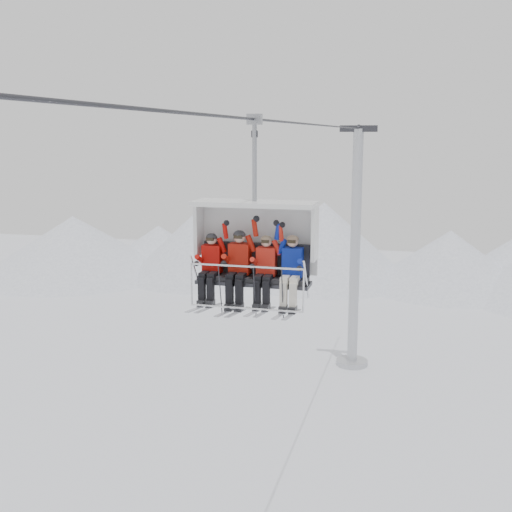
% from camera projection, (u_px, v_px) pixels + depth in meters
% --- Properties ---
extents(ridgeline, '(72.00, 21.00, 7.00)m').
position_uv_depth(ridgeline, '(359.00, 253.00, 55.69)').
color(ridgeline, white).
rests_on(ridgeline, ground).
extents(lift_tower_right, '(2.00, 1.80, 13.48)m').
position_uv_depth(lift_tower_right, '(355.00, 266.00, 35.68)').
color(lift_tower_right, '#AFB1B7').
rests_on(lift_tower_right, ground).
extents(haul_cable, '(0.06, 50.00, 0.06)m').
position_uv_depth(haul_cable, '(256.00, 119.00, 13.35)').
color(haul_cable, '#2D2D32').
rests_on(haul_cable, lift_tower_left).
extents(chairlift_carrier, '(2.62, 1.17, 3.98)m').
position_uv_depth(chairlift_carrier, '(256.00, 241.00, 13.84)').
color(chairlift_carrier, black).
rests_on(chairlift_carrier, haul_cable).
extents(skier_far_left, '(0.41, 1.69, 1.63)m').
position_uv_depth(skier_far_left, '(211.00, 265.00, 13.86)').
color(skier_far_left, '#BB0C07').
rests_on(skier_far_left, chairlift_carrier).
extents(skier_center_left, '(0.45, 1.69, 1.76)m').
position_uv_depth(skier_center_left, '(239.00, 265.00, 13.71)').
color(skier_center_left, '#AD180B').
rests_on(skier_center_left, chairlift_carrier).
extents(skier_center_right, '(0.41, 1.69, 1.63)m').
position_uv_depth(skier_center_right, '(265.00, 268.00, 13.56)').
color(skier_center_right, red).
rests_on(skier_center_right, chairlift_carrier).
extents(skier_far_right, '(0.42, 1.69, 1.67)m').
position_uv_depth(skier_far_right, '(292.00, 269.00, 13.43)').
color(skier_far_right, '#0D2399').
rests_on(skier_far_right, chairlift_carrier).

